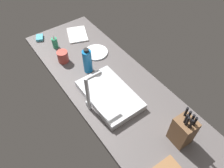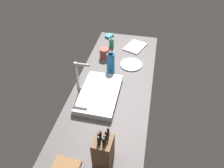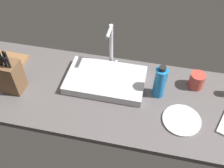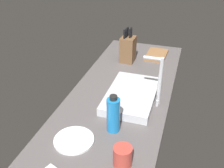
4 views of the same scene
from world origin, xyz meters
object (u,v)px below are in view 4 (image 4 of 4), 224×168
(water_bottle, at_px, (113,115))
(cutting_board, at_px, (156,55))
(knife_block, at_px, (128,49))
(dinner_plate, at_px, (74,140))
(sink_basin, at_px, (131,95))
(faucet, at_px, (159,78))
(coffee_mug, at_px, (123,156))

(water_bottle, bearing_deg, cutting_board, 176.11)
(knife_block, height_order, dinner_plate, knife_block)
(cutting_board, bearing_deg, sink_basin, -3.95)
(faucet, bearing_deg, water_bottle, -29.13)
(faucet, xyz_separation_m, water_bottle, (0.32, -0.18, -0.07))
(faucet, bearing_deg, coffee_mug, -7.30)
(faucet, height_order, cutting_board, faucet)
(water_bottle, bearing_deg, knife_block, -170.62)
(faucet, distance_m, dinner_plate, 0.60)
(cutting_board, xyz_separation_m, water_bottle, (1.01, -0.07, 0.09))
(sink_basin, distance_m, dinner_plate, 0.50)
(water_bottle, bearing_deg, dinner_plate, -48.96)
(sink_basin, distance_m, faucet, 0.22)
(knife_block, xyz_separation_m, dinner_plate, (0.98, -0.03, -0.10))
(knife_block, bearing_deg, coffee_mug, 16.09)
(knife_block, bearing_deg, dinner_plate, 1.26)
(faucet, relative_size, cutting_board, 1.17)
(knife_block, relative_size, dinner_plate, 1.32)
(faucet, xyz_separation_m, knife_block, (-0.52, -0.32, -0.07))
(sink_basin, xyz_separation_m, cutting_board, (-0.69, 0.05, -0.02))
(sink_basin, xyz_separation_m, knife_block, (-0.52, -0.16, 0.08))
(coffee_mug, bearing_deg, dinner_plate, -104.37)
(knife_block, relative_size, water_bottle, 1.25)
(sink_basin, bearing_deg, faucet, 90.11)
(knife_block, distance_m, water_bottle, 0.85)
(sink_basin, xyz_separation_m, coffee_mug, (0.53, 0.09, 0.02))
(dinner_plate, bearing_deg, faucet, 143.49)
(dinner_plate, bearing_deg, cutting_board, 168.54)
(sink_basin, height_order, water_bottle, water_bottle)
(faucet, distance_m, cutting_board, 0.72)
(faucet, distance_m, coffee_mug, 0.55)
(cutting_board, relative_size, dinner_plate, 1.27)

